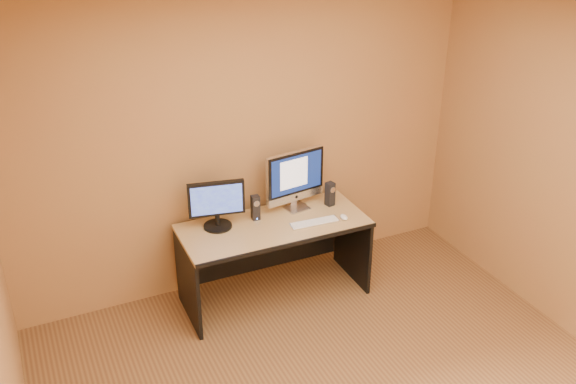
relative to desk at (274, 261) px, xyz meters
name	(u,v)px	position (x,y,z in m)	size (l,w,h in m)	color
walls	(371,259)	(-0.07, -1.56, 0.94)	(4.00, 4.00, 2.60)	olive
ceiling	(387,32)	(-0.07, -1.56, 2.24)	(4.00, 4.00, 0.00)	white
desk	(274,261)	(0.00, 0.00, 0.00)	(1.54, 0.67, 0.71)	tan
imac	(297,181)	(0.29, 0.17, 0.62)	(0.55, 0.20, 0.53)	silver
second_monitor	(217,205)	(-0.43, 0.15, 0.56)	(0.46, 0.23, 0.40)	black
speaker_left	(255,208)	(-0.10, 0.15, 0.46)	(0.07, 0.07, 0.21)	black
speaker_right	(330,194)	(0.58, 0.11, 0.46)	(0.07, 0.07, 0.21)	black
keyboard	(315,222)	(0.31, -0.13, 0.36)	(0.41, 0.11, 0.02)	silver
mouse	(344,217)	(0.56, -0.16, 0.37)	(0.06, 0.10, 0.03)	white
cable_a	(298,200)	(0.36, 0.30, 0.36)	(0.01, 0.01, 0.21)	black
cable_b	(286,203)	(0.25, 0.29, 0.36)	(0.01, 0.01, 0.17)	black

